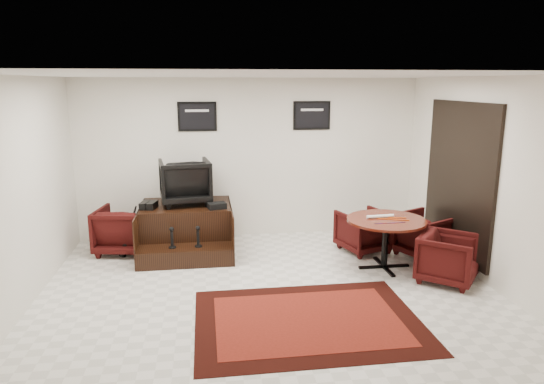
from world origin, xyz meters
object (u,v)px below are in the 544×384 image
(shine_chair, at_px, (185,179))
(table_chair_back, at_px, (364,229))
(table_chair_corner, at_px, (448,256))
(armchair_side, at_px, (123,227))
(meeting_table, at_px, (386,225))
(shine_podium, at_px, (187,230))
(table_chair_window, at_px, (425,233))

(shine_chair, distance_m, table_chair_back, 3.04)
(table_chair_back, bearing_deg, table_chair_corner, 100.08)
(armchair_side, height_order, table_chair_back, armchair_side)
(shine_chair, height_order, meeting_table, shine_chair)
(shine_podium, bearing_deg, table_chair_corner, -26.89)
(shine_podium, relative_size, table_chair_window, 1.95)
(armchair_side, bearing_deg, table_chair_corner, 168.32)
(shine_chair, relative_size, table_chair_back, 1.09)
(table_chair_corner, bearing_deg, shine_podium, 102.96)
(shine_chair, height_order, armchair_side, shine_chair)
(armchair_side, xyz_separation_m, meeting_table, (3.96, -1.27, 0.25))
(shine_podium, relative_size, shine_chair, 1.86)
(meeting_table, bearing_deg, table_chair_window, 26.07)
(shine_chair, relative_size, armchair_side, 0.99)
(shine_podium, distance_m, shine_chair, 0.83)
(shine_chair, height_order, table_chair_corner, shine_chair)
(armchair_side, relative_size, table_chair_window, 1.06)
(meeting_table, bearing_deg, table_chair_back, 95.23)
(table_chair_corner, bearing_deg, shine_chair, 101.11)
(shine_podium, distance_m, table_chair_corner, 4.06)
(shine_podium, relative_size, table_chair_corner, 2.01)
(meeting_table, distance_m, table_chair_corner, 0.96)
(shine_podium, height_order, table_chair_back, shine_podium)
(shine_podium, distance_m, table_chair_window, 3.85)
(shine_podium, xyz_separation_m, armchair_side, (-1.01, 0.05, 0.06))
(table_chair_back, relative_size, table_chair_window, 0.96)
(table_chair_back, xyz_separation_m, table_chair_corner, (0.75, -1.39, 0.00))
(shine_chair, xyz_separation_m, table_chair_window, (3.76, -0.97, -0.78))
(meeting_table, bearing_deg, shine_podium, 157.61)
(meeting_table, relative_size, table_chair_back, 1.55)
(table_chair_window, height_order, table_chair_corner, table_chair_window)
(shine_podium, xyz_separation_m, table_chair_corner, (3.63, -1.84, 0.03))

